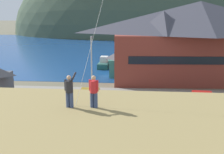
{
  "coord_description": "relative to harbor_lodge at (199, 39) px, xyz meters",
  "views": [
    {
      "loc": [
        3.45,
        -22.79,
        10.57
      ],
      "look_at": [
        0.58,
        9.0,
        3.07
      ],
      "focal_mm": 44.97,
      "sensor_mm": 36.0,
      "label": 1
    }
  ],
  "objects": [
    {
      "name": "parked_car_back_row_left",
      "position": [
        -10.23,
        -19.56,
        -5.35
      ],
      "size": [
        4.32,
        2.29,
        1.82
      ],
      "color": "#236633",
      "rests_on": "parking_lot_pad"
    },
    {
      "name": "moored_boat_wharfside",
      "position": [
        -15.61,
        9.06,
        -5.7
      ],
      "size": [
        2.14,
        6.17,
        2.16
      ],
      "color": "#23564C",
      "rests_on": "ground"
    },
    {
      "name": "far_hill_east_peak",
      "position": [
        -10.67,
        95.79,
        -6.42
      ],
      "size": [
        117.7,
        74.0,
        79.17
      ],
      "primitive_type": "ellipsoid",
      "color": "#3D4C38",
      "rests_on": "ground"
    },
    {
      "name": "person_kite_flyer",
      "position": [
        -12.86,
        -30.09,
        0.12
      ],
      "size": [
        0.61,
        0.61,
        1.86
      ],
      "color": "#384770",
      "rests_on": "grassy_hill_foreground"
    },
    {
      "name": "parked_car_back_row_right",
      "position": [
        -19.78,
        -20.13,
        -5.35
      ],
      "size": [
        4.33,
        2.31,
        1.82
      ],
      "color": "red",
      "rests_on": "parking_lot_pad"
    },
    {
      "name": "parking_light_pole",
      "position": [
        -14.86,
        -10.68,
        -2.0
      ],
      "size": [
        0.24,
        0.78,
        7.55
      ],
      "color": "#ADADB2",
      "rests_on": "parking_lot_pad"
    },
    {
      "name": "harbor_lodge",
      "position": [
        0.0,
        0.0,
        0.0
      ],
      "size": [
        27.77,
        13.31,
        12.06
      ],
      "color": "brown",
      "rests_on": "ground"
    },
    {
      "name": "wharf_dock",
      "position": [
        -12.31,
        11.49,
        -6.07
      ],
      "size": [
        3.2,
        10.12,
        0.7
      ],
      "color": "#70604C",
      "rests_on": "ground"
    },
    {
      "name": "person_companion",
      "position": [
        -11.57,
        -30.01,
        0.1
      ],
      "size": [
        0.53,
        0.4,
        1.74
      ],
      "color": "#384770",
      "rests_on": "grassy_hill_foreground"
    },
    {
      "name": "parking_lot_pad",
      "position": [
        -12.79,
        -16.23,
        -6.37
      ],
      "size": [
        40.0,
        20.0,
        0.1
      ],
      "primitive_type": "cube",
      "color": "gray",
      "rests_on": "ground"
    },
    {
      "name": "bay_water",
      "position": [
        -12.79,
        38.77,
        -6.4
      ],
      "size": [
        360.0,
        84.0,
        0.03
      ],
      "primitive_type": "cube",
      "color": "navy",
      "rests_on": "ground"
    },
    {
      "name": "storage_shed_waterside",
      "position": [
        -11.37,
        1.97,
        -4.01
      ],
      "size": [
        5.18,
        5.81,
        4.63
      ],
      "color": "#338475",
      "rests_on": "ground"
    },
    {
      "name": "far_hill_west_ridge",
      "position": [
        -12.06,
        93.45,
        -6.42
      ],
      "size": [
        115.41,
        49.57,
        77.37
      ],
      "primitive_type": "ellipsoid",
      "color": "#42513D",
      "rests_on": "ground"
    },
    {
      "name": "parked_car_mid_row_near",
      "position": [
        -5.5,
        -19.98,
        -5.35
      ],
      "size": [
        4.32,
        2.3,
        1.82
      ],
      "color": "navy",
      "rests_on": "parking_lot_pad"
    },
    {
      "name": "ground_plane",
      "position": [
        -12.79,
        -21.23,
        -6.42
      ],
      "size": [
        600.0,
        600.0,
        0.0
      ],
      "primitive_type": "plane",
      "color": "#66604C"
    },
    {
      "name": "parked_car_mid_row_far",
      "position": [
        -2.03,
        -13.79,
        -5.35
      ],
      "size": [
        4.34,
        2.35,
        1.82
      ],
      "color": "red",
      "rests_on": "parking_lot_pad"
    },
    {
      "name": "parked_car_front_row_silver",
      "position": [
        -14.52,
        -13.62,
        -5.35
      ],
      "size": [
        4.26,
        2.18,
        1.82
      ],
      "color": "#B28923",
      "rests_on": "parking_lot_pad"
    }
  ]
}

